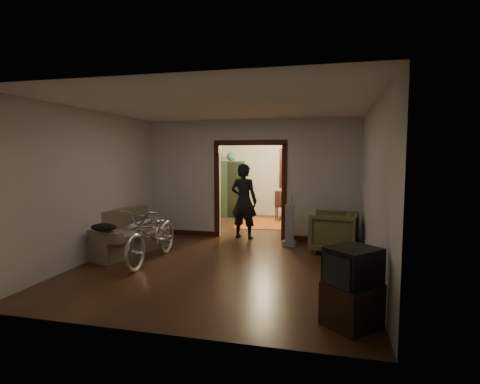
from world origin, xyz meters
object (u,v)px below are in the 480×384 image
(armchair, at_px, (334,232))
(desk, at_px, (309,207))
(locker, at_px, (231,189))
(bicycle, at_px, (153,234))
(person, at_px, (244,201))
(sofa, at_px, (128,231))

(armchair, bearing_deg, desk, -162.11)
(locker, distance_m, desk, 2.54)
(bicycle, bearing_deg, person, 61.38)
(sofa, height_order, armchair, sofa)
(sofa, bearing_deg, armchair, 27.95)
(armchair, distance_m, person, 2.28)
(sofa, bearing_deg, person, 56.34)
(bicycle, distance_m, locker, 5.33)
(person, bearing_deg, armchair, 167.88)
(bicycle, bearing_deg, locker, 87.70)
(armchair, distance_m, desk, 4.10)
(sofa, xyz_separation_m, desk, (3.36, 4.99, -0.07))
(bicycle, xyz_separation_m, desk, (2.54, 5.53, -0.16))
(bicycle, xyz_separation_m, person, (1.19, 2.32, 0.38))
(bicycle, relative_size, locker, 1.09)
(locker, bearing_deg, desk, -6.11)
(armchair, relative_size, locker, 0.51)
(sofa, height_order, bicycle, bicycle)
(sofa, distance_m, desk, 6.01)
(bicycle, bearing_deg, desk, 63.80)
(armchair, bearing_deg, locker, -132.37)
(bicycle, xyz_separation_m, locker, (0.07, 5.32, 0.38))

